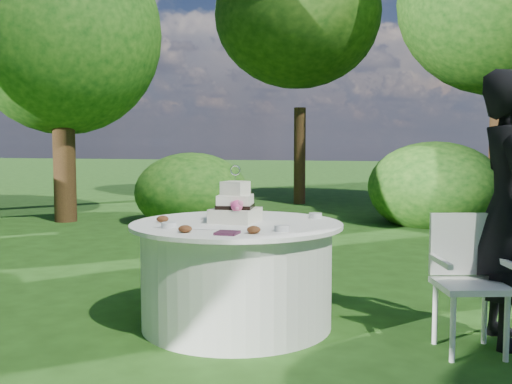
% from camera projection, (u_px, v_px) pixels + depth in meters
% --- Properties ---
extents(ground, '(80.00, 80.00, 0.00)m').
position_uv_depth(ground, '(237.00, 325.00, 4.47)').
color(ground, '#1B3B10').
rests_on(ground, ground).
extents(napkins, '(0.14, 0.14, 0.02)m').
position_uv_depth(napkins, '(227.00, 233.00, 3.84)').
color(napkins, '#461E35').
rests_on(napkins, table).
extents(feather_plume, '(0.48, 0.07, 0.01)m').
position_uv_depth(feather_plume, '(185.00, 228.00, 4.09)').
color(feather_plume, white).
rests_on(feather_plume, table).
extents(guest, '(0.54, 0.73, 1.84)m').
position_uv_depth(guest, '(508.00, 208.00, 4.00)').
color(guest, black).
rests_on(guest, ground).
extents(table, '(1.56, 1.56, 0.77)m').
position_uv_depth(table, '(237.00, 274.00, 4.43)').
color(table, silver).
rests_on(table, ground).
extents(cake, '(0.34, 0.35, 0.43)m').
position_uv_depth(cake, '(235.00, 207.00, 4.42)').
color(cake, white).
rests_on(cake, table).
extents(chair, '(0.52, 0.52, 0.89)m').
position_uv_depth(chair, '(466.00, 271.00, 3.92)').
color(chair, white).
rests_on(chair, ground).
extents(votives, '(0.98, 0.92, 0.04)m').
position_uv_depth(votives, '(246.00, 220.00, 4.41)').
color(votives, silver).
rests_on(votives, table).
extents(petal_cups, '(0.89, 0.52, 0.05)m').
position_uv_depth(petal_cups, '(199.00, 226.00, 4.07)').
color(petal_cups, '#562D16').
rests_on(petal_cups, table).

